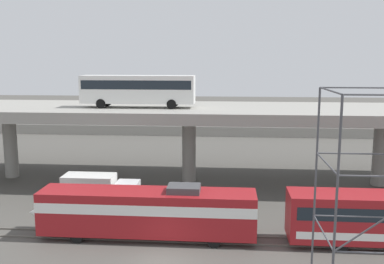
{
  "coord_description": "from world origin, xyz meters",
  "views": [
    {
      "loc": [
        4.21,
        -27.1,
        13.42
      ],
      "look_at": [
        0.02,
        23.86,
        4.85
      ],
      "focal_mm": 41.1,
      "sensor_mm": 36.0,
      "label": 1
    }
  ],
  "objects_px": {
    "train_locomotive": "(137,210)",
    "parked_car_0": "(102,116)",
    "parked_car_4": "(332,119)",
    "parked_car_3": "(366,119)",
    "service_truck_west": "(99,190)",
    "parked_car_2": "(286,117)",
    "transit_bus_on_overpass": "(138,88)",
    "scaffolding_tower": "(372,224)",
    "parked_car_1": "(184,117)",
    "parked_car_5": "(182,116)"
  },
  "relations": [
    {
      "from": "train_locomotive",
      "to": "parked_car_0",
      "type": "relative_size",
      "value": 3.91
    },
    {
      "from": "parked_car_1",
      "to": "parked_car_5",
      "type": "distance_m",
      "value": 2.23
    },
    {
      "from": "train_locomotive",
      "to": "parked_car_0",
      "type": "distance_m",
      "value": 53.74
    },
    {
      "from": "parked_car_2",
      "to": "parked_car_5",
      "type": "distance_m",
      "value": 20.02
    },
    {
      "from": "parked_car_1",
      "to": "parked_car_5",
      "type": "relative_size",
      "value": 1.03
    },
    {
      "from": "parked_car_1",
      "to": "parked_car_3",
      "type": "bearing_deg",
      "value": 1.23
    },
    {
      "from": "train_locomotive",
      "to": "parked_car_2",
      "type": "bearing_deg",
      "value": -108.7
    },
    {
      "from": "transit_bus_on_overpass",
      "to": "parked_car_0",
      "type": "height_order",
      "value": "transit_bus_on_overpass"
    },
    {
      "from": "parked_car_0",
      "to": "parked_car_1",
      "type": "relative_size",
      "value": 1.02
    },
    {
      "from": "train_locomotive",
      "to": "parked_car_2",
      "type": "xyz_separation_m",
      "value": [
        17.86,
        52.77,
        0.31
      ]
    },
    {
      "from": "train_locomotive",
      "to": "parked_car_3",
      "type": "xyz_separation_m",
      "value": [
        32.19,
        51.29,
        0.32
      ]
    },
    {
      "from": "parked_car_4",
      "to": "scaffolding_tower",
      "type": "bearing_deg",
      "value": -101.5
    },
    {
      "from": "train_locomotive",
      "to": "parked_car_1",
      "type": "bearing_deg",
      "value": -88.2
    },
    {
      "from": "parked_car_3",
      "to": "parked_car_5",
      "type": "height_order",
      "value": "same"
    },
    {
      "from": "parked_car_5",
      "to": "parked_car_1",
      "type": "bearing_deg",
      "value": 104.98
    },
    {
      "from": "scaffolding_tower",
      "to": "transit_bus_on_overpass",
      "type": "bearing_deg",
      "value": 119.42
    },
    {
      "from": "train_locomotive",
      "to": "transit_bus_on_overpass",
      "type": "xyz_separation_m",
      "value": [
        -2.77,
        14.82,
        8.13
      ]
    },
    {
      "from": "parked_car_2",
      "to": "train_locomotive",
      "type": "bearing_deg",
      "value": 71.3
    },
    {
      "from": "parked_car_3",
      "to": "scaffolding_tower",
      "type": "bearing_deg",
      "value": -106.76
    },
    {
      "from": "parked_car_3",
      "to": "parked_car_4",
      "type": "bearing_deg",
      "value": -166.37
    },
    {
      "from": "scaffolding_tower",
      "to": "parked_car_0",
      "type": "bearing_deg",
      "value": 115.38
    },
    {
      "from": "train_locomotive",
      "to": "service_truck_west",
      "type": "height_order",
      "value": "train_locomotive"
    },
    {
      "from": "parked_car_3",
      "to": "parked_car_5",
      "type": "bearing_deg",
      "value": 177.63
    },
    {
      "from": "train_locomotive",
      "to": "parked_car_5",
      "type": "relative_size",
      "value": 4.13
    },
    {
      "from": "parked_car_3",
      "to": "parked_car_0",
      "type": "bearing_deg",
      "value": -179.5
    },
    {
      "from": "service_truck_west",
      "to": "parked_car_1",
      "type": "bearing_deg",
      "value": 85.8
    },
    {
      "from": "service_truck_west",
      "to": "parked_car_0",
      "type": "height_order",
      "value": "parked_car_0"
    },
    {
      "from": "parked_car_2",
      "to": "parked_car_4",
      "type": "xyz_separation_m",
      "value": [
        7.74,
        -3.08,
        0.0
      ]
    },
    {
      "from": "parked_car_0",
      "to": "parked_car_4",
      "type": "xyz_separation_m",
      "value": [
        42.97,
        -1.17,
        0.0
      ]
    },
    {
      "from": "transit_bus_on_overpass",
      "to": "service_truck_west",
      "type": "height_order",
      "value": "transit_bus_on_overpass"
    },
    {
      "from": "train_locomotive",
      "to": "parked_car_3",
      "type": "distance_m",
      "value": 60.55
    },
    {
      "from": "transit_bus_on_overpass",
      "to": "scaffolding_tower",
      "type": "xyz_separation_m",
      "value": [
        15.63,
        -27.71,
        -3.79
      ]
    },
    {
      "from": "parked_car_0",
      "to": "parked_car_4",
      "type": "relative_size",
      "value": 0.94
    },
    {
      "from": "scaffolding_tower",
      "to": "parked_car_5",
      "type": "height_order",
      "value": "scaffolding_tower"
    },
    {
      "from": "parked_car_1",
      "to": "service_truck_west",
      "type": "bearing_deg",
      "value": -94.2
    },
    {
      "from": "parked_car_1",
      "to": "parked_car_5",
      "type": "xyz_separation_m",
      "value": [
        -0.58,
        2.15,
        -0.0
      ]
    },
    {
      "from": "scaffolding_tower",
      "to": "parked_car_1",
      "type": "relative_size",
      "value": 2.83
    },
    {
      "from": "service_truck_west",
      "to": "parked_car_5",
      "type": "height_order",
      "value": "parked_car_5"
    },
    {
      "from": "parked_car_0",
      "to": "parked_car_5",
      "type": "bearing_deg",
      "value": -173.04
    },
    {
      "from": "parked_car_0",
      "to": "parked_car_4",
      "type": "bearing_deg",
      "value": 178.45
    },
    {
      "from": "parked_car_4",
      "to": "parked_car_3",
      "type": "bearing_deg",
      "value": 13.63
    },
    {
      "from": "train_locomotive",
      "to": "scaffolding_tower",
      "type": "distance_m",
      "value": 18.72
    },
    {
      "from": "parked_car_0",
      "to": "service_truck_west",
      "type": "bearing_deg",
      "value": 105.78
    },
    {
      "from": "parked_car_1",
      "to": "train_locomotive",
      "type": "bearing_deg",
      "value": -88.2
    },
    {
      "from": "scaffolding_tower",
      "to": "parked_car_2",
      "type": "relative_size",
      "value": 3.05
    },
    {
      "from": "train_locomotive",
      "to": "parked_car_4",
      "type": "relative_size",
      "value": 3.68
    },
    {
      "from": "transit_bus_on_overpass",
      "to": "parked_car_5",
      "type": "bearing_deg",
      "value": 89.08
    },
    {
      "from": "service_truck_west",
      "to": "parked_car_0",
      "type": "relative_size",
      "value": 1.54
    },
    {
      "from": "train_locomotive",
      "to": "scaffolding_tower",
      "type": "bearing_deg",
      "value": 134.91
    },
    {
      "from": "scaffolding_tower",
      "to": "parked_car_0",
      "type": "height_order",
      "value": "scaffolding_tower"
    }
  ]
}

